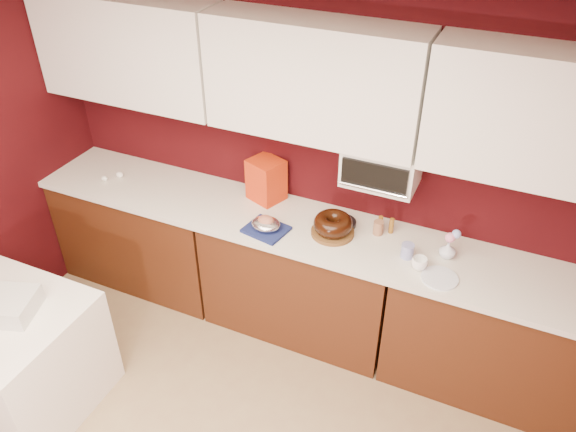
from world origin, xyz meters
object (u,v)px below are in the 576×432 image
(pandoro_box, at_px, (266,180))
(coffee_mug, at_px, (420,262))
(dining_table, at_px, (9,354))
(flower_vase, at_px, (448,249))
(foil_ham_nest, at_px, (266,224))
(newspaper_stack, at_px, (5,305))
(blue_jar, at_px, (407,251))
(toaster_oven, at_px, (382,165))
(bundt_cake, at_px, (333,224))

(pandoro_box, distance_m, coffee_mug, 1.22)
(dining_table, relative_size, flower_vase, 8.28)
(foil_ham_nest, relative_size, newspaper_stack, 0.58)
(pandoro_box, relative_size, flower_vase, 2.50)
(newspaper_stack, bearing_deg, coffee_mug, 29.46)
(flower_vase, bearing_deg, pandoro_box, 173.69)
(blue_jar, distance_m, newspaper_stack, 2.38)
(flower_vase, distance_m, newspaper_stack, 2.62)
(toaster_oven, xyz_separation_m, dining_table, (-1.85, -1.50, -1.00))
(pandoro_box, xyz_separation_m, coffee_mug, (1.17, -0.32, -0.10))
(toaster_oven, xyz_separation_m, bundt_cake, (-0.23, -0.17, -0.40))
(blue_jar, height_order, newspaper_stack, blue_jar)
(bundt_cake, height_order, foil_ham_nest, bundt_cake)
(toaster_oven, relative_size, foil_ham_nest, 2.34)
(toaster_oven, height_order, blue_jar, toaster_oven)
(dining_table, distance_m, coffee_mug, 2.59)
(coffee_mug, bearing_deg, blue_jar, 140.01)
(bundt_cake, xyz_separation_m, foil_ham_nest, (-0.41, -0.15, -0.02))
(bundt_cake, xyz_separation_m, flower_vase, (0.72, 0.06, -0.02))
(newspaper_stack, bearing_deg, pandoro_box, 58.17)
(foil_ham_nest, xyz_separation_m, pandoro_box, (-0.17, 0.35, 0.10))
(flower_vase, bearing_deg, blue_jar, -155.97)
(coffee_mug, bearing_deg, toaster_oven, 141.35)
(foil_ham_nest, height_order, flower_vase, flower_vase)
(dining_table, distance_m, flower_vase, 2.78)
(foil_ham_nest, bearing_deg, dining_table, -135.61)
(coffee_mug, distance_m, blue_jar, 0.12)
(toaster_oven, height_order, coffee_mug, toaster_oven)
(blue_jar, xyz_separation_m, newspaper_stack, (-2.01, -1.27, -0.14))
(foil_ham_nest, distance_m, blue_jar, 0.91)
(flower_vase, relative_size, newspaper_stack, 0.36)
(coffee_mug, bearing_deg, newspaper_stack, -150.54)
(pandoro_box, height_order, blue_jar, pandoro_box)
(bundt_cake, xyz_separation_m, coffee_mug, (0.59, -0.11, -0.03))
(foil_ham_nest, xyz_separation_m, blue_jar, (0.90, 0.11, -0.01))
(foil_ham_nest, distance_m, pandoro_box, 0.40)
(toaster_oven, distance_m, dining_table, 2.59)
(pandoro_box, xyz_separation_m, flower_vase, (1.30, -0.14, -0.09))
(toaster_oven, relative_size, blue_jar, 4.80)
(bundt_cake, bearing_deg, newspaper_stack, -139.28)
(toaster_oven, xyz_separation_m, foil_ham_nest, (-0.64, -0.32, -0.42))
(blue_jar, bearing_deg, bundt_cake, 176.03)
(foil_ham_nest, distance_m, newspaper_stack, 1.61)
(dining_table, xyz_separation_m, pandoro_box, (1.04, 1.54, 0.68))
(bundt_cake, relative_size, flower_vase, 2.09)
(dining_table, xyz_separation_m, flower_vase, (2.34, 1.40, 0.59))
(pandoro_box, xyz_separation_m, newspaper_stack, (-0.94, -1.51, -0.24))
(blue_jar, bearing_deg, toaster_oven, 141.84)
(bundt_cake, distance_m, newspaper_stack, 2.00)
(blue_jar, bearing_deg, pandoro_box, 167.27)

